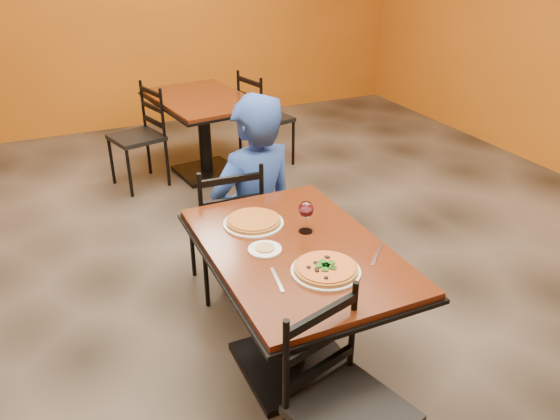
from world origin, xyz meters
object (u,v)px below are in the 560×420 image
chair_main_far (225,224)px  table_main (295,280)px  chair_second_right (266,119)px  pizza_main (326,268)px  diner (254,191)px  side_plate (265,249)px  plate_main (326,271)px  pizza_far (253,220)px  table_second (204,118)px  chair_main_near (352,415)px  wine_glass (306,216)px  plate_far (254,223)px  chair_second_left (136,138)px

chair_main_far → table_main: bearing=97.4°
chair_second_right → pizza_main: 3.17m
diner → side_plate: diner is taller
pizza_main → diner: bearing=83.9°
plate_main → pizza_far: pizza_far is taller
table_second → diner: size_ratio=1.02×
chair_main_near → wine_glass: 0.98m
chair_main_near → side_plate: chair_main_near is taller
chair_main_far → plate_far: bearing=89.6°
chair_main_far → pizza_far: 0.67m
chair_main_far → pizza_main: (0.08, -1.13, 0.32)m
plate_main → side_plate: bearing=121.3°
pizza_main → side_plate: 0.33m
chair_main_near → chair_second_right: bearing=55.9°
chair_second_right → pizza_main: chair_second_right is taller
pizza_far → wine_glass: 0.28m
table_second → plate_far: 2.50m
side_plate → table_main: bearing=-10.2°
table_second → plate_far: (-0.49, -2.44, 0.20)m
plate_far → pizza_far: 0.02m
side_plate → plate_main: bearing=-58.7°
table_main → chair_main_near: bearing=-99.6°
chair_main_far → pizza_far: bearing=89.6°
pizza_far → side_plate: (-0.05, -0.26, -0.02)m
table_second → chair_second_right: 0.64m
diner → pizza_main: bearing=71.8°
chair_main_near → plate_far: (0.03, 1.05, 0.32)m
chair_main_far → plate_main: (0.08, -1.13, 0.31)m
chair_second_right → diner: bearing=142.2°
table_main → chair_second_right: 2.92m
table_second → chair_main_near: bearing=-98.4°
table_main → table_second: (0.39, 2.73, -0.00)m
chair_second_left → wine_glass: size_ratio=5.03×
table_main → table_second: same height
chair_main_near → plate_main: chair_main_near is taller
chair_main_far → plate_far: chair_main_far is taller
table_second → pizza_main: size_ratio=4.54×
table_second → side_plate: size_ratio=8.06×
diner → chair_main_far: bearing=-8.6°
chair_main_far → pizza_main: chair_main_far is taller
diner → pizza_main: size_ratio=4.45×
plate_main → plate_far: 0.56m
plate_far → side_plate: same height
plate_main → pizza_main: 0.02m
table_second → pizza_far: 2.50m
table_second → pizza_main: 3.02m
table_main → chair_main_far: 0.89m
table_second → wine_glass: bearing=-96.1°
pizza_far → wine_glass: (0.21, -0.18, 0.07)m
plate_main → wine_glass: size_ratio=1.72×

